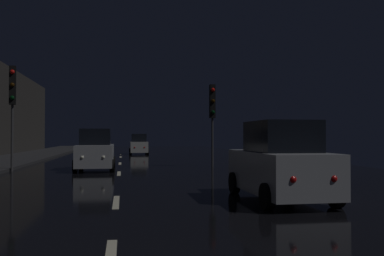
{
  "coord_description": "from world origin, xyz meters",
  "views": [
    {
      "loc": [
        0.16,
        -2.92,
        1.73
      ],
      "look_at": [
        3.87,
        19.24,
        2.17
      ],
      "focal_mm": 38.82,
      "sensor_mm": 36.0,
      "label": 1
    }
  ],
  "objects_px": {
    "car_approaching_headlights": "(96,151)",
    "car_distant_taillights": "(139,145)",
    "traffic_light_far_right": "(212,107)",
    "car_parked_right_near": "(280,164)",
    "traffic_light_far_left": "(12,94)"
  },
  "relations": [
    {
      "from": "traffic_light_far_right",
      "to": "car_distant_taillights",
      "type": "height_order",
      "value": "traffic_light_far_right"
    },
    {
      "from": "traffic_light_far_left",
      "to": "car_distant_taillights",
      "type": "height_order",
      "value": "traffic_light_far_left"
    },
    {
      "from": "traffic_light_far_right",
      "to": "car_distant_taillights",
      "type": "xyz_separation_m",
      "value": [
        -3.51,
        16.98,
        -2.48
      ]
    },
    {
      "from": "traffic_light_far_right",
      "to": "car_approaching_headlights",
      "type": "bearing_deg",
      "value": -78.23
    },
    {
      "from": "traffic_light_far_right",
      "to": "car_approaching_headlights",
      "type": "distance_m",
      "value": 6.94
    },
    {
      "from": "traffic_light_far_right",
      "to": "car_parked_right_near",
      "type": "bearing_deg",
      "value": -3.32
    },
    {
      "from": "car_approaching_headlights",
      "to": "car_parked_right_near",
      "type": "bearing_deg",
      "value": 26.99
    },
    {
      "from": "car_parked_right_near",
      "to": "traffic_light_far_left",
      "type": "bearing_deg",
      "value": 41.75
    },
    {
      "from": "car_approaching_headlights",
      "to": "car_parked_right_near",
      "type": "relative_size",
      "value": 0.98
    },
    {
      "from": "traffic_light_far_left",
      "to": "car_approaching_headlights",
      "type": "bearing_deg",
      "value": 84.08
    },
    {
      "from": "traffic_light_far_right",
      "to": "traffic_light_far_left",
      "type": "xyz_separation_m",
      "value": [
        -10.37,
        -1.52,
        0.42
      ]
    },
    {
      "from": "traffic_light_far_right",
      "to": "car_parked_right_near",
      "type": "xyz_separation_m",
      "value": [
        -0.8,
        -12.25,
        -2.39
      ]
    },
    {
      "from": "car_approaching_headlights",
      "to": "car_distant_taillights",
      "type": "height_order",
      "value": "car_approaching_headlights"
    },
    {
      "from": "traffic_light_far_left",
      "to": "car_approaching_headlights",
      "type": "distance_m",
      "value": 4.89
    },
    {
      "from": "traffic_light_far_right",
      "to": "car_parked_right_near",
      "type": "distance_m",
      "value": 12.5
    }
  ]
}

